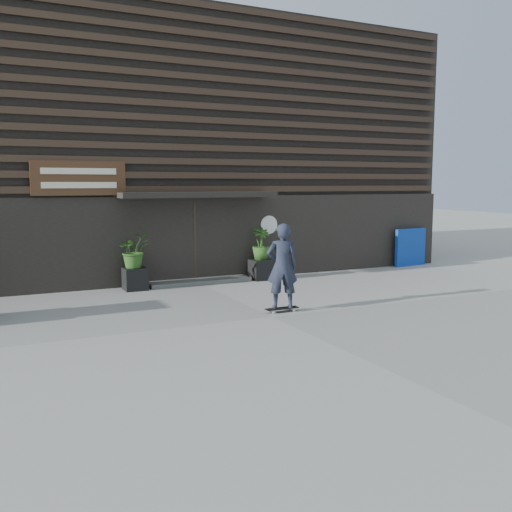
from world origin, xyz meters
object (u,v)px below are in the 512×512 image
planter_pot_left (135,279)px  blue_tarp (410,247)px  skateboarder (282,266)px  planter_pot_right (261,270)px

planter_pot_left → blue_tarp: size_ratio=0.43×
planter_pot_left → skateboarder: size_ratio=0.30×
planter_pot_left → skateboarder: (2.32, -4.08, 0.74)m
planter_pot_right → blue_tarp: bearing=2.9°
planter_pot_right → skateboarder: 4.40m
planter_pot_right → skateboarder: (-1.48, -4.08, 0.74)m
planter_pot_left → blue_tarp: blue_tarp is taller
planter_pot_left → blue_tarp: 9.77m
skateboarder → blue_tarp: bearing=30.5°
planter_pot_right → blue_tarp: blue_tarp is taller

